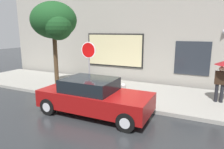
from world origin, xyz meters
name	(u,v)px	position (x,y,z in m)	size (l,w,h in m)	color
ground_plane	(97,115)	(0.00, 0.00, 0.00)	(60.00, 60.00, 0.00)	#282B2D
sidewalk	(126,92)	(0.00, 3.00, 0.07)	(20.00, 4.00, 0.15)	gray
building_facade	(142,25)	(-0.01, 5.50, 3.48)	(20.00, 0.67, 7.00)	#9E998E
parked_car	(94,97)	(-0.14, 0.03, 0.68)	(4.26, 1.83, 1.38)	maroon
fire_hydrant	(123,92)	(0.46, 1.51, 0.53)	(0.30, 0.44, 0.78)	white
street_tree	(54,22)	(-3.38, 1.82, 3.57)	(2.42, 2.06, 4.42)	#4C3823
stop_sign	(89,58)	(-1.33, 1.64, 1.92)	(0.76, 0.10, 2.50)	gray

